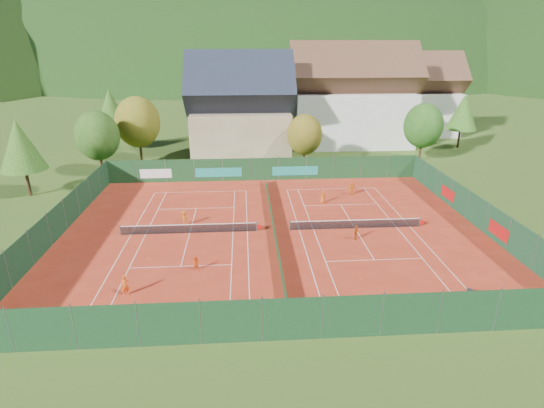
{
  "coord_description": "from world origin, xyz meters",
  "views": [
    {
      "loc": [
        -2.67,
        -37.08,
        17.06
      ],
      "look_at": [
        0.0,
        2.0,
        2.0
      ],
      "focal_mm": 28.0,
      "sensor_mm": 36.0,
      "label": 1
    }
  ],
  "objects_px": {
    "hotel_block_a": "(351,102)",
    "hotel_block_b": "(413,100)",
    "player_left_far": "(184,218)",
    "player_left_mid": "(196,264)",
    "player_right_far_b": "(352,189)",
    "chalet": "(241,113)",
    "player_left_near": "(125,286)",
    "ball_hopper": "(470,291)",
    "player_right_far_a": "(323,197)",
    "player_right_near": "(356,233)"
  },
  "relations": [
    {
      "from": "chalet",
      "to": "player_right_far_b",
      "type": "bearing_deg",
      "value": -57.52
    },
    {
      "from": "hotel_block_b",
      "to": "hotel_block_a",
      "type": "bearing_deg",
      "value": -150.26
    },
    {
      "from": "ball_hopper",
      "to": "player_left_mid",
      "type": "relative_size",
      "value": 0.64
    },
    {
      "from": "player_left_far",
      "to": "player_right_far_a",
      "type": "relative_size",
      "value": 1.06
    },
    {
      "from": "hotel_block_b",
      "to": "player_left_far",
      "type": "distance_m",
      "value": 57.42
    },
    {
      "from": "hotel_block_a",
      "to": "player_right_far_b",
      "type": "xyz_separation_m",
      "value": [
        -6.03,
        -26.38,
        -6.62
      ]
    },
    {
      "from": "player_left_far",
      "to": "player_right_far_b",
      "type": "bearing_deg",
      "value": -143.32
    },
    {
      "from": "hotel_block_b",
      "to": "player_left_mid",
      "type": "height_order",
      "value": "hotel_block_b"
    },
    {
      "from": "player_left_mid",
      "to": "player_right_far_a",
      "type": "distance_m",
      "value": 19.12
    },
    {
      "from": "chalet",
      "to": "player_left_mid",
      "type": "bearing_deg",
      "value": -95.63
    },
    {
      "from": "chalet",
      "to": "player_right_far_a",
      "type": "height_order",
      "value": "chalet"
    },
    {
      "from": "hotel_block_a",
      "to": "player_right_near",
      "type": "bearing_deg",
      "value": -102.61
    },
    {
      "from": "hotel_block_a",
      "to": "hotel_block_b",
      "type": "height_order",
      "value": "hotel_block_a"
    },
    {
      "from": "ball_hopper",
      "to": "player_left_near",
      "type": "bearing_deg",
      "value": 175.24
    },
    {
      "from": "player_left_near",
      "to": "player_right_near",
      "type": "bearing_deg",
      "value": -2.05
    },
    {
      "from": "player_left_near",
      "to": "player_left_far",
      "type": "relative_size",
      "value": 1.04
    },
    {
      "from": "player_left_mid",
      "to": "player_right_near",
      "type": "height_order",
      "value": "player_right_near"
    },
    {
      "from": "hotel_block_a",
      "to": "player_left_far",
      "type": "height_order",
      "value": "hotel_block_a"
    },
    {
      "from": "hotel_block_a",
      "to": "player_right_far_a",
      "type": "relative_size",
      "value": 15.19
    },
    {
      "from": "hotel_block_b",
      "to": "player_left_mid",
      "type": "relative_size",
      "value": 13.8
    },
    {
      "from": "player_right_far_b",
      "to": "hotel_block_a",
      "type": "bearing_deg",
      "value": -101.05
    },
    {
      "from": "player_left_mid",
      "to": "hotel_block_a",
      "type": "bearing_deg",
      "value": 85.59
    },
    {
      "from": "hotel_block_a",
      "to": "player_right_near",
      "type": "relative_size",
      "value": 15.3
    },
    {
      "from": "player_left_near",
      "to": "player_right_far_a",
      "type": "bearing_deg",
      "value": 20.21
    },
    {
      "from": "ball_hopper",
      "to": "player_right_far_a",
      "type": "bearing_deg",
      "value": 109.79
    },
    {
      "from": "chalet",
      "to": "player_right_far_b",
      "type": "distance_m",
      "value": 24.86
    },
    {
      "from": "chalet",
      "to": "player_left_mid",
      "type": "xyz_separation_m",
      "value": [
        -3.66,
        -37.2,
        -6.0
      ]
    },
    {
      "from": "hotel_block_a",
      "to": "player_left_far",
      "type": "relative_size",
      "value": 14.33
    },
    {
      "from": "hotel_block_b",
      "to": "player_left_mid",
      "type": "xyz_separation_m",
      "value": [
        -36.66,
        -51.2,
        -5.99
      ]
    },
    {
      "from": "player_left_far",
      "to": "player_right_far_b",
      "type": "distance_m",
      "value": 20.16
    },
    {
      "from": "chalet",
      "to": "ball_hopper",
      "type": "relative_size",
      "value": 20.25
    },
    {
      "from": "chalet",
      "to": "ball_hopper",
      "type": "height_order",
      "value": "chalet"
    },
    {
      "from": "player_right_far_b",
      "to": "hotel_block_b",
      "type": "bearing_deg",
      "value": -118.4
    },
    {
      "from": "player_left_mid",
      "to": "player_right_near",
      "type": "xyz_separation_m",
      "value": [
        14.05,
        4.71,
        0.08
      ]
    },
    {
      "from": "chalet",
      "to": "player_right_far_a",
      "type": "xyz_separation_m",
      "value": [
        9.06,
        -22.93,
        -5.91
      ]
    },
    {
      "from": "player_left_near",
      "to": "player_right_far_b",
      "type": "distance_m",
      "value": 29.2
    },
    {
      "from": "hotel_block_a",
      "to": "player_left_near",
      "type": "relative_size",
      "value": 13.73
    },
    {
      "from": "hotel_block_a",
      "to": "player_left_mid",
      "type": "distance_m",
      "value": 49.25
    },
    {
      "from": "player_left_near",
      "to": "chalet",
      "type": "bearing_deg",
      "value": 53.53
    },
    {
      "from": "hotel_block_b",
      "to": "player_left_far",
      "type": "relative_size",
      "value": 11.47
    },
    {
      "from": "player_left_far",
      "to": "player_left_near",
      "type": "bearing_deg",
      "value": 92.13
    },
    {
      "from": "hotel_block_a",
      "to": "player_left_far",
      "type": "distance_m",
      "value": 42.55
    },
    {
      "from": "hotel_block_a",
      "to": "player_right_far_b",
      "type": "bearing_deg",
      "value": -102.88
    },
    {
      "from": "player_right_near",
      "to": "hotel_block_b",
      "type": "bearing_deg",
      "value": 11.69
    },
    {
      "from": "player_left_mid",
      "to": "player_right_near",
      "type": "bearing_deg",
      "value": 41.82
    },
    {
      "from": "hotel_block_a",
      "to": "player_left_mid",
      "type": "height_order",
      "value": "hotel_block_a"
    },
    {
      "from": "ball_hopper",
      "to": "player_left_far",
      "type": "distance_m",
      "value": 26.04
    },
    {
      "from": "player_left_near",
      "to": "ball_hopper",
      "type": "bearing_deg",
      "value": -29.54
    },
    {
      "from": "hotel_block_a",
      "to": "hotel_block_b",
      "type": "xyz_separation_m",
      "value": [
        14.0,
        8.0,
        -0.76
      ]
    },
    {
      "from": "hotel_block_a",
      "to": "ball_hopper",
      "type": "xyz_separation_m",
      "value": [
        -2.95,
        -48.36,
        -6.83
      ]
    }
  ]
}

